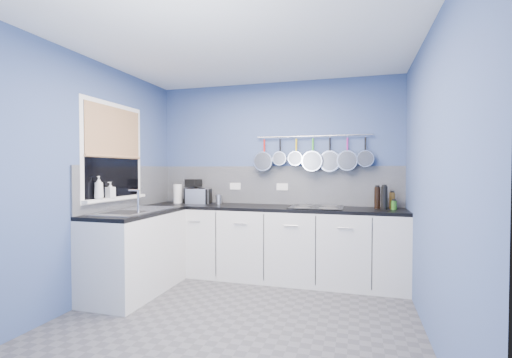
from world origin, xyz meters
The scene contains 40 objects.
floor centered at (0.00, 0.00, -0.01)m, with size 3.20×3.00×0.02m, color #47474C.
ceiling centered at (0.00, 0.00, 2.51)m, with size 3.20×3.00×0.02m, color white.
wall_back centered at (0.00, 1.51, 1.25)m, with size 3.20×0.02×2.50m, color #3C5080.
wall_front centered at (0.00, -1.51, 1.25)m, with size 3.20×0.02×2.50m, color #3C5080.
wall_left centered at (-1.61, 0.00, 1.25)m, with size 0.02×3.00×2.50m, color #3C5080.
wall_right centered at (1.61, 0.00, 1.25)m, with size 0.02×3.00×2.50m, color #3C5080.
backsplash_back centered at (0.00, 1.49, 1.15)m, with size 3.20×0.02×0.50m, color gray.
backsplash_left centered at (-1.59, 0.60, 1.15)m, with size 0.02×1.80×0.50m, color gray.
cabinet_run_back centered at (0.00, 1.20, 0.43)m, with size 3.20×0.60×0.86m, color silver.
worktop_back centered at (0.00, 1.20, 0.88)m, with size 3.20×0.60×0.04m, color black.
cabinet_run_left centered at (-1.30, 0.30, 0.43)m, with size 0.60×1.20×0.86m, color silver.
worktop_left centered at (-1.30, 0.30, 0.88)m, with size 0.60×1.20×0.04m, color black.
window_frame centered at (-1.58, 0.30, 1.55)m, with size 0.01×1.00×1.10m, color white.
window_glass centered at (-1.57, 0.30, 1.55)m, with size 0.01×0.90×1.00m, color black.
bamboo_blind centered at (-1.56, 0.30, 1.77)m, with size 0.01×0.90×0.55m, color tan.
window_sill centered at (-1.55, 0.30, 1.04)m, with size 0.10×0.98×0.03m, color white.
sink_unit centered at (-1.30, 0.30, 0.90)m, with size 0.50×0.95×0.01m, color silver.
mixer_tap centered at (-1.14, 0.12, 1.03)m, with size 0.12×0.08×0.26m, color silver, non-canonical shape.
socket_left centered at (-0.55, 1.48, 1.13)m, with size 0.15×0.01×0.09m, color white.
socket_right centered at (0.10, 1.48, 1.13)m, with size 0.15×0.01×0.09m, color white.
pot_rail centered at (0.50, 1.45, 1.78)m, with size 0.02×0.02×1.45m, color silver.
soap_bottle_a centered at (-1.53, 0.01, 1.17)m, with size 0.09×0.09×0.24m, color white.
soap_bottle_b centered at (-1.53, 0.18, 1.14)m, with size 0.08×0.08×0.17m, color white.
paper_towel centered at (-1.30, 1.25, 1.03)m, with size 0.11×0.11×0.25m, color white.
coffee_maker centered at (-1.11, 1.34, 1.06)m, with size 0.18×0.20×0.32m, color black, non-canonical shape.
toaster centered at (-1.01, 1.28, 1.00)m, with size 0.31×0.18×0.20m, color silver.
canister centered at (-0.72, 1.30, 0.96)m, with size 0.08×0.08×0.12m, color silver.
hob centered at (0.58, 1.19, 0.91)m, with size 0.62×0.55×0.01m, color black.
pan_0 centered at (-0.14, 1.44, 1.56)m, with size 0.25×0.11×0.44m, color silver, non-canonical shape.
pan_1 centered at (0.08, 1.44, 1.59)m, with size 0.18×0.07×0.37m, color silver, non-canonical shape.
pan_2 centered at (0.29, 1.44, 1.59)m, with size 0.19×0.12×0.38m, color silver, non-canonical shape.
pan_3 centered at (0.50, 1.44, 1.56)m, with size 0.26×0.13×0.45m, color silver, non-canonical shape.
pan_4 centered at (0.71, 1.44, 1.56)m, with size 0.26×0.07×0.45m, color silver, non-canonical shape.
pan_5 centered at (0.92, 1.44, 1.56)m, with size 0.25×0.10×0.44m, color silver, non-canonical shape.
pan_6 centered at (1.14, 1.44, 1.58)m, with size 0.20×0.08×0.39m, color silver, non-canonical shape.
condiment_0 centered at (1.44, 1.33, 0.99)m, with size 0.06×0.06×0.19m, color brown.
condiment_1 centered at (1.35, 1.33, 1.01)m, with size 0.06×0.06×0.22m, color #4C190C.
condiment_2 centered at (1.27, 1.31, 1.03)m, with size 0.07×0.07×0.25m, color black.
condiment_3 centered at (1.45, 1.22, 0.95)m, with size 0.06×0.06×0.10m, color #265919.
condiment_4 centered at (1.34, 1.22, 1.03)m, with size 0.07×0.07×0.26m, color black.
Camera 1 is at (1.04, -3.05, 1.36)m, focal length 24.78 mm.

